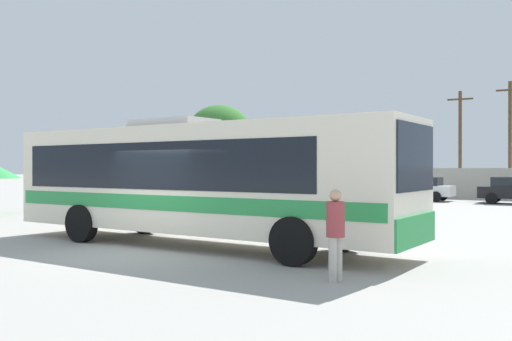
{
  "coord_description": "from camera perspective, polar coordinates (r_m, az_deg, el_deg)",
  "views": [
    {
      "loc": [
        9.36,
        -9.96,
        2.05
      ],
      "look_at": [
        -0.04,
        5.6,
        1.97
      ],
      "focal_mm": 38.97,
      "sensor_mm": 36.0,
      "label": 1
    }
  ],
  "objects": [
    {
      "name": "utility_pole_near",
      "position": [
        42.25,
        24.62,
        3.16
      ],
      "size": [
        1.8,
        0.24,
        8.07
      ],
      "color": "#4C3823",
      "rests_on": "ground_plane"
    },
    {
      "name": "parked_car_third_white",
      "position": [
        36.42,
        16.35,
        -1.76
      ],
      "size": [
        4.29,
        1.99,
        1.49
      ],
      "color": "silver",
      "rests_on": "ground_plane"
    },
    {
      "name": "roadside_tree_midleft",
      "position": [
        46.95,
        3.14,
        2.57
      ],
      "size": [
        4.13,
        4.13,
        5.72
      ],
      "color": "brown",
      "rests_on": "ground_plane"
    },
    {
      "name": "coach_bus_cream_green",
      "position": [
        14.78,
        -6.32,
        -0.71
      ],
      "size": [
        11.68,
        3.08,
        3.37
      ],
      "color": "silver",
      "rests_on": "ground_plane"
    },
    {
      "name": "perimeter_wall",
      "position": [
        40.19,
        17.66,
        -1.23
      ],
      "size": [
        80.0,
        0.3,
        2.06
      ],
      "primitive_type": "cube",
      "color": "#B2AD9E",
      "rests_on": "ground_plane"
    },
    {
      "name": "parked_car_leftmost_white",
      "position": [
        42.27,
        -0.79,
        -1.48
      ],
      "size": [
        4.69,
        2.17,
        1.46
      ],
      "color": "silver",
      "rests_on": "ground_plane"
    },
    {
      "name": "attendant_by_bus_door",
      "position": [
        10.15,
        8.16,
        -6.03
      ],
      "size": [
        0.42,
        0.42,
        1.67
      ],
      "color": "#B7B2A8",
      "rests_on": "ground_plane"
    },
    {
      "name": "ground_plane",
      "position": [
        22.14,
        6.0,
        -5.07
      ],
      "size": [
        300.0,
        300.0,
        0.0
      ],
      "primitive_type": "plane",
      "color": "#A3A099"
    },
    {
      "name": "parked_car_second_white",
      "position": [
        38.73,
        6.22,
        -1.59
      ],
      "size": [
        4.16,
        2.11,
        1.54
      ],
      "color": "silver",
      "rests_on": "ground_plane"
    },
    {
      "name": "utility_pole_far",
      "position": [
        43.52,
        20.22,
        2.85
      ],
      "size": [
        1.8,
        0.25,
        7.72
      ],
      "color": "#4C3823",
      "rests_on": "ground_plane"
    },
    {
      "name": "roadside_tree_left",
      "position": [
        52.37,
        -3.77,
        4.01
      ],
      "size": [
        5.87,
        5.87,
        7.99
      ],
      "color": "brown",
      "rests_on": "ground_plane"
    }
  ]
}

